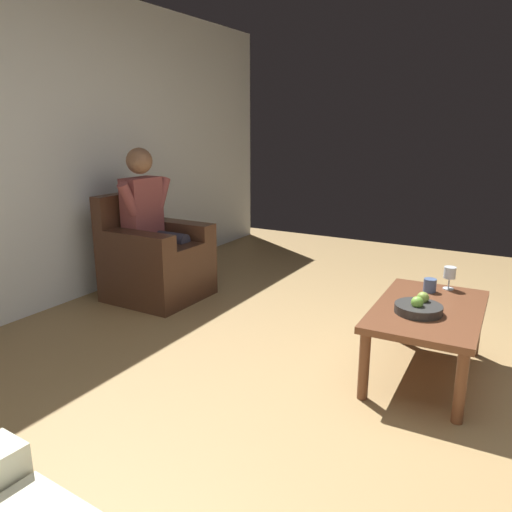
{
  "coord_description": "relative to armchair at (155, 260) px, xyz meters",
  "views": [
    {
      "loc": [
        2.62,
        0.46,
        1.48
      ],
      "look_at": [
        -0.37,
        -1.25,
        0.57
      ],
      "focal_mm": 34.87,
      "sensor_mm": 36.0,
      "label": 1
    }
  ],
  "objects": [
    {
      "name": "fruit_bowl",
      "position": [
        0.42,
        2.33,
        0.14
      ],
      "size": [
        0.27,
        0.27,
        0.11
      ],
      "color": "#2D2C2A",
      "rests_on": "coffee_table"
    },
    {
      "name": "coffee_table",
      "position": [
        0.3,
        2.37,
        0.04
      ],
      "size": [
        1.0,
        0.62,
        0.44
      ],
      "rotation": [
        0.0,
        0.0,
        0.03
      ],
      "color": "brown",
      "rests_on": "ground"
    },
    {
      "name": "candle_jar",
      "position": [
        -0.0,
        2.31,
        0.15
      ],
      "size": [
        0.08,
        0.08,
        0.09
      ],
      "primitive_type": "cylinder",
      "color": "#4B6089",
      "rests_on": "coffee_table"
    },
    {
      "name": "wine_glass_near",
      "position": [
        -0.12,
        2.41,
        0.21
      ],
      "size": [
        0.08,
        0.08,
        0.15
      ],
      "color": "silver",
      "rests_on": "coffee_table"
    },
    {
      "name": "person_seated",
      "position": [
        -0.0,
        -0.01,
        0.37
      ],
      "size": [
        0.61,
        0.55,
        1.3
      ],
      "rotation": [
        0.0,
        0.0,
        -0.01
      ],
      "color": "brown",
      "rests_on": "ground"
    },
    {
      "name": "armchair",
      "position": [
        0.0,
        0.0,
        0.0
      ],
      "size": [
        0.73,
        0.76,
        0.91
      ],
      "rotation": [
        0.0,
        0.0,
        -0.01
      ],
      "color": "#42271A",
      "rests_on": "ground"
    },
    {
      "name": "wall_back",
      "position": [
        0.57,
        -0.6,
        0.96
      ],
      "size": [
        6.44,
        0.06,
        2.59
      ],
      "primitive_type": "cube",
      "color": "silver",
      "rests_on": "ground"
    },
    {
      "name": "ground_plane",
      "position": [
        0.57,
        2.39,
        -0.33
      ],
      "size": [
        7.25,
        7.25,
        0.0
      ],
      "primitive_type": "plane",
      "color": "#9E7D4E"
    }
  ]
}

